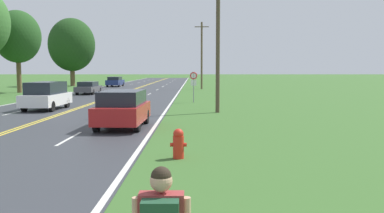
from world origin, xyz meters
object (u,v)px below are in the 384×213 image
object	(u,v)px
car_red_suv_nearest	(123,108)
car_white_suv_approaching	(46,95)
traffic_sign	(194,79)
tree_behind_sign	(72,45)
fire_hydrant	(178,143)
car_dark_grey_sedan_mid_near	(88,88)
car_dark_blue_sedan_mid_far	(115,81)
tree_mid_treeline	(18,37)

from	to	relation	value
car_red_suv_nearest	car_white_suv_approaching	size ratio (longest dim) A/B	0.96
traffic_sign	tree_behind_sign	world-z (taller)	tree_behind_sign
fire_hydrant	traffic_sign	distance (m)	19.86
tree_behind_sign	car_dark_grey_sedan_mid_near	xyz separation A→B (m)	(7.82, -20.63, -5.60)
car_dark_grey_sedan_mid_near	traffic_sign	bearing A→B (deg)	-132.77
car_white_suv_approaching	car_dark_blue_sedan_mid_far	xyz separation A→B (m)	(-2.24, 33.99, -0.17)
tree_mid_treeline	car_dark_grey_sedan_mid_near	world-z (taller)	tree_mid_treeline
fire_hydrant	car_white_suv_approaching	xyz separation A→B (m)	(-9.00, 14.15, 0.48)
car_red_suv_nearest	car_white_suv_approaching	world-z (taller)	car_white_suv_approaching
car_dark_blue_sedan_mid_far	fire_hydrant	bearing A→B (deg)	-164.36
traffic_sign	car_red_suv_nearest	size ratio (longest dim) A/B	0.57
tree_mid_treeline	tree_behind_sign	bearing A→B (deg)	88.46
tree_behind_sign	car_white_suv_approaching	xyz separation A→B (m)	(9.36, -36.83, -5.35)
car_white_suv_approaching	car_dark_blue_sedan_mid_far	world-z (taller)	car_white_suv_approaching
car_white_suv_approaching	car_dark_blue_sedan_mid_far	bearing A→B (deg)	5.50
tree_behind_sign	tree_mid_treeline	xyz separation A→B (m)	(-0.48, -18.03, -0.19)
tree_behind_sign	car_dark_blue_sedan_mid_far	size ratio (longest dim) A/B	2.38
traffic_sign	car_dark_blue_sedan_mid_far	bearing A→B (deg)	112.33
car_dark_grey_sedan_mid_near	fire_hydrant	bearing A→B (deg)	-159.66
tree_mid_treeline	fire_hydrant	bearing A→B (deg)	-60.23
tree_behind_sign	tree_mid_treeline	world-z (taller)	tree_behind_sign
tree_behind_sign	car_white_suv_approaching	size ratio (longest dim) A/B	2.38
fire_hydrant	tree_mid_treeline	size ratio (longest dim) A/B	0.10
tree_mid_treeline	car_white_suv_approaching	size ratio (longest dim) A/B	2.06
traffic_sign	tree_mid_treeline	distance (m)	23.69
fire_hydrant	car_dark_blue_sedan_mid_far	xyz separation A→B (m)	(-11.24, 48.14, 0.32)
fire_hydrant	car_dark_grey_sedan_mid_near	world-z (taller)	car_dark_grey_sedan_mid_near
fire_hydrant	car_white_suv_approaching	distance (m)	16.78
tree_behind_sign	car_dark_blue_sedan_mid_far	distance (m)	9.44
fire_hydrant	traffic_sign	world-z (taller)	traffic_sign
tree_mid_treeline	car_dark_grey_sedan_mid_near	xyz separation A→B (m)	(8.30, -2.59, -5.40)
fire_hydrant	car_white_suv_approaching	world-z (taller)	car_white_suv_approaching
car_red_suv_nearest	car_white_suv_approaching	distance (m)	10.13
tree_behind_sign	traffic_sign	bearing A→B (deg)	-58.97
traffic_sign	tree_behind_sign	bearing A→B (deg)	121.03
tree_behind_sign	car_dark_grey_sedan_mid_near	bearing A→B (deg)	-69.24
traffic_sign	car_dark_grey_sedan_mid_near	size ratio (longest dim) A/B	0.53
fire_hydrant	car_dark_grey_sedan_mid_near	distance (m)	32.13
fire_hydrant	car_dark_blue_sedan_mid_far	world-z (taller)	car_dark_blue_sedan_mid_far
car_dark_blue_sedan_mid_far	car_dark_grey_sedan_mid_near	bearing A→B (deg)	-175.25
car_red_suv_nearest	car_dark_grey_sedan_mid_near	bearing A→B (deg)	-160.63
car_dark_grey_sedan_mid_near	tree_mid_treeline	bearing A→B (deg)	73.85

